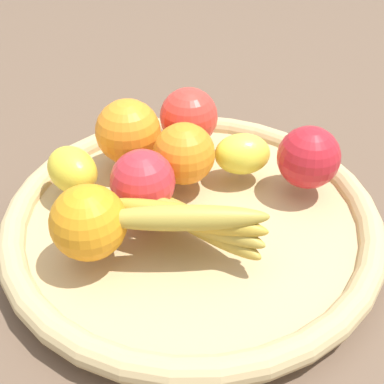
% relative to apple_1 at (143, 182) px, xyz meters
% --- Properties ---
extents(ground_plane, '(2.40, 2.40, 0.00)m').
position_rel_apple_1_xyz_m(ground_plane, '(0.03, 0.04, -0.08)').
color(ground_plane, brown).
rests_on(ground_plane, ground).
extents(basket, '(0.44, 0.44, 0.04)m').
position_rel_apple_1_xyz_m(basket, '(0.03, 0.04, -0.06)').
color(basket, tan).
rests_on(basket, ground_plane).
extents(apple_1, '(0.08, 0.08, 0.07)m').
position_rel_apple_1_xyz_m(apple_1, '(0.00, 0.00, 0.00)').
color(apple_1, red).
rests_on(apple_1, basket).
extents(banana_bunch, '(0.17, 0.15, 0.06)m').
position_rel_apple_1_xyz_m(banana_bunch, '(0.07, 0.00, -0.01)').
color(banana_bunch, '#B19234').
rests_on(banana_bunch, basket).
extents(apple_0, '(0.11, 0.11, 0.08)m').
position_rel_apple_1_xyz_m(apple_0, '(-0.07, 0.13, 0.00)').
color(apple_0, red).
rests_on(apple_0, basket).
extents(lemon_0, '(0.08, 0.09, 0.05)m').
position_rel_apple_1_xyz_m(lemon_0, '(0.02, 0.14, -0.01)').
color(lemon_0, yellow).
rests_on(lemon_0, basket).
extents(orange_1, '(0.10, 0.10, 0.08)m').
position_rel_apple_1_xyz_m(orange_1, '(-0.09, 0.05, 0.00)').
color(orange_1, orange).
rests_on(orange_1, basket).
extents(orange_2, '(0.11, 0.11, 0.08)m').
position_rel_apple_1_xyz_m(orange_2, '(0.02, -0.08, 0.00)').
color(orange_2, orange).
rests_on(orange_2, basket).
extents(apple_2, '(0.09, 0.09, 0.07)m').
position_rel_apple_1_xyz_m(apple_2, '(0.09, 0.18, 0.00)').
color(apple_2, red).
rests_on(apple_2, basket).
extents(orange_0, '(0.10, 0.10, 0.07)m').
position_rel_apple_1_xyz_m(orange_0, '(-0.01, 0.07, 0.00)').
color(orange_0, orange).
rests_on(orange_0, basket).
extents(lemon_1, '(0.07, 0.05, 0.05)m').
position_rel_apple_1_xyz_m(lemon_1, '(-0.08, -0.04, -0.01)').
color(lemon_1, yellow).
rests_on(lemon_1, basket).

